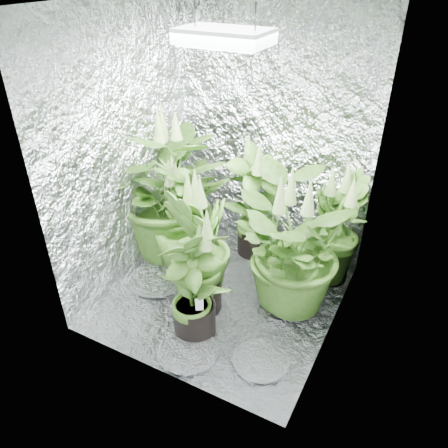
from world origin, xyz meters
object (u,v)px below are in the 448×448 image
plant_c (335,230)px  plant_g (200,252)px  plant_d (183,220)px  plant_e (291,250)px  plant_b (255,203)px  grow_lamp (224,37)px  plant_f (193,284)px  circulation_fan (328,258)px  plant_a (170,191)px

plant_c → plant_g: bearing=-132.6°
plant_d → plant_e: plant_e is taller
plant_b → plant_c: plant_b is taller
plant_d → plant_e: size_ratio=0.93×
grow_lamp → plant_f: 1.46m
plant_b → circulation_fan: 0.73m
circulation_fan → plant_d: bearing=-139.7°
grow_lamp → plant_c: 1.64m
plant_g → plant_b: bearing=87.1°
plant_a → plant_f: plant_a is taller
grow_lamp → plant_e: size_ratio=0.47×
plant_e → plant_a: bearing=170.4°
plant_c → plant_f: plant_c is taller
plant_a → plant_e: size_ratio=1.19×
circulation_fan → grow_lamp: bearing=-117.2°
plant_e → circulation_fan: 0.64m
plant_b → plant_e: (0.50, -0.52, 0.02)m
plant_c → circulation_fan: plant_c is taller
plant_c → plant_d: bearing=-157.9°
plant_c → plant_f: bearing=-121.6°
plant_c → circulation_fan: bearing=133.2°
plant_c → plant_e: bearing=-109.6°
plant_e → plant_d: bearing=176.4°
plant_a → plant_b: (0.59, 0.34, -0.13)m
plant_f → plant_g: size_ratio=0.88×
grow_lamp → plant_b: 1.49m
plant_e → plant_f: (-0.45, -0.53, -0.08)m
plant_e → plant_f: 0.70m
plant_g → circulation_fan: plant_g is taller
plant_a → plant_d: 0.28m
plant_c → plant_d: (-1.07, -0.43, 0.02)m
grow_lamp → plant_a: 1.41m
plant_b → circulation_fan: plant_b is taller
grow_lamp → plant_g: size_ratio=0.47×
plant_a → plant_e: 1.11m
plant_b → plant_g: 0.81m
plant_c → circulation_fan: 0.29m
plant_a → plant_g: (0.55, -0.47, -0.11)m
plant_f → plant_g: (-0.09, 0.24, 0.07)m
plant_c → plant_e: size_ratio=0.92×
grow_lamp → plant_a: grow_lamp is taller
plant_d → plant_e: (0.90, -0.06, 0.05)m
grow_lamp → circulation_fan: 1.89m
plant_a → plant_d: plant_a is taller
plant_b → plant_f: (0.05, -1.05, -0.06)m
plant_a → plant_g: 0.73m
grow_lamp → plant_f: grow_lamp is taller
plant_c → plant_a: bearing=-166.4°
grow_lamp → plant_a: bearing=155.2°
plant_c → plant_g: 1.06m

